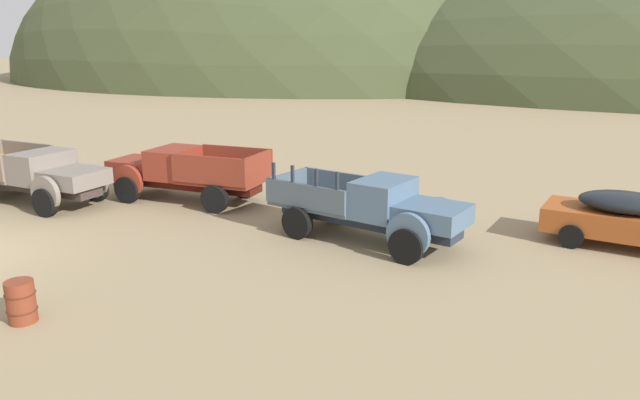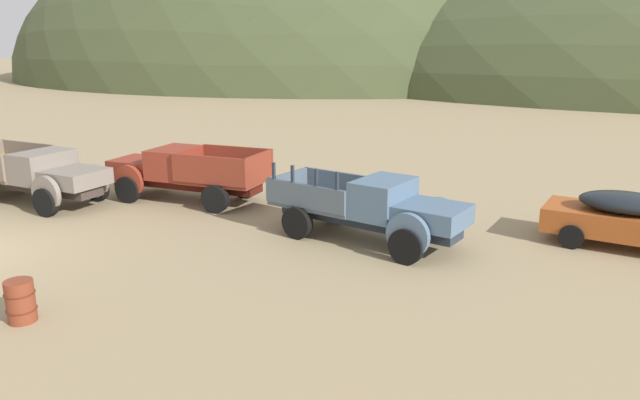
# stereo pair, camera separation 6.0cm
# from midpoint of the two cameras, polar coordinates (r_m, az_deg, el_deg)

# --- Properties ---
(hill_far_left) EXTENTS (92.46, 77.84, 49.29)m
(hill_far_left) POSITION_cam_midpoint_polar(r_m,az_deg,el_deg) (99.22, -1.64, 11.79)
(hill_far_left) COLOR #424C2D
(hill_far_left) RESTS_ON ground
(truck_primer_gray) EXTENTS (6.09, 2.96, 1.91)m
(truck_primer_gray) POSITION_cam_midpoint_polar(r_m,az_deg,el_deg) (23.18, -25.07, 2.13)
(truck_primer_gray) COLOR #3D322D
(truck_primer_gray) RESTS_ON ground
(truck_rust_red) EXTENTS (5.93, 2.40, 1.91)m
(truck_rust_red) POSITION_cam_midpoint_polar(r_m,az_deg,el_deg) (22.10, -13.30, 2.62)
(truck_rust_red) COLOR #42140D
(truck_rust_red) RESTS_ON ground
(truck_chalk_blue) EXTENTS (6.10, 3.47, 2.16)m
(truck_chalk_blue) POSITION_cam_midpoint_polar(r_m,az_deg,el_deg) (16.91, 5.82, -0.94)
(truck_chalk_blue) COLOR #262D39
(truck_chalk_blue) RESTS_ON ground
(oil_drum_by_truck) EXTENTS (0.61, 0.61, 0.89)m
(oil_drum_by_truck) POSITION_cam_midpoint_polar(r_m,az_deg,el_deg) (13.83, -26.65, -8.65)
(oil_drum_by_truck) COLOR brown
(oil_drum_by_truck) RESTS_ON ground
(bush_lone_scrub) EXTENTS (0.80, 0.70, 0.68)m
(bush_lone_scrub) POSITION_cam_midpoint_polar(r_m,az_deg,el_deg) (21.74, 25.69, -1.00)
(bush_lone_scrub) COLOR #3D702D
(bush_lone_scrub) RESTS_ON ground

